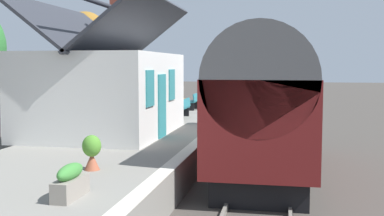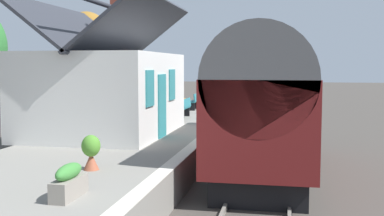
# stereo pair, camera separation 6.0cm
# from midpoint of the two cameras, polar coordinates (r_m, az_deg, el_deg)

# --- Properties ---
(ground_plane) EXTENTS (160.00, 160.00, 0.00)m
(ground_plane) POSITION_cam_midpoint_polar(r_m,az_deg,el_deg) (16.17, 5.73, -6.64)
(ground_plane) COLOR #423D38
(platform) EXTENTS (32.00, 5.46, 0.93)m
(platform) POSITION_cam_midpoint_polar(r_m,az_deg,el_deg) (16.83, -7.04, -4.58)
(platform) COLOR gray
(platform) RESTS_ON ground
(platform_edge_coping) EXTENTS (32.00, 0.36, 0.02)m
(platform_edge_coping) POSITION_cam_midpoint_polar(r_m,az_deg,el_deg) (16.16, 1.58, -3.26)
(platform_edge_coping) COLOR beige
(platform_edge_coping) RESTS_ON platform
(rail_near) EXTENTS (52.00, 0.08, 0.14)m
(rail_near) POSITION_cam_midpoint_polar(r_m,az_deg,el_deg) (16.09, 11.52, -6.53)
(rail_near) COLOR gray
(rail_near) RESTS_ON ground
(rail_far) EXTENTS (52.00, 0.08, 0.14)m
(rail_far) POSITION_cam_midpoint_polar(r_m,az_deg,el_deg) (16.14, 6.37, -6.42)
(rail_far) COLOR gray
(rail_far) RESTS_ON ground
(train) EXTENTS (8.56, 2.73, 4.32)m
(train) POSITION_cam_midpoint_polar(r_m,az_deg,el_deg) (14.42, 8.85, 0.77)
(train) COLOR black
(train) RESTS_ON ground
(station_building) EXTENTS (6.48, 4.57, 5.71)m
(station_building) POSITION_cam_midpoint_polar(r_m,az_deg,el_deg) (16.69, -10.55, 2.25)
(station_building) COLOR white
(station_building) RESTS_ON platform
(bench_near_building) EXTENTS (1.41, 0.45, 0.88)m
(bench_near_building) POSITION_cam_midpoint_polar(r_m,az_deg,el_deg) (21.47, -1.08, 0.10)
(bench_near_building) COLOR #26727F
(bench_near_building) RESTS_ON platform
(bench_platform_end) EXTENTS (1.40, 0.43, 0.88)m
(bench_platform_end) POSITION_cam_midpoint_polar(r_m,az_deg,el_deg) (25.28, 0.16, 0.87)
(bench_platform_end) COLOR #26727F
(bench_platform_end) RESTS_ON platform
(bench_by_lamp) EXTENTS (1.41, 0.46, 0.88)m
(bench_by_lamp) POSITION_cam_midpoint_polar(r_m,az_deg,el_deg) (27.19, 1.04, 1.17)
(bench_by_lamp) COLOR #26727F
(bench_by_lamp) RESTS_ON platform
(planter_under_sign) EXTENTS (0.43, 0.43, 0.81)m
(planter_under_sign) POSITION_cam_midpoint_polar(r_m,az_deg,el_deg) (10.96, -12.28, -5.22)
(planter_under_sign) COLOR #9E5138
(planter_under_sign) RESTS_ON platform
(planter_edge_far) EXTENTS (0.97, 0.32, 0.63)m
(planter_edge_far) POSITION_cam_midpoint_polar(r_m,az_deg,el_deg) (8.80, -14.81, -8.68)
(planter_edge_far) COLOR gray
(planter_edge_far) RESTS_ON platform
(planter_corner_building) EXTENTS (0.46, 0.46, 0.77)m
(planter_corner_building) POSITION_cam_midpoint_polar(r_m,az_deg,el_deg) (25.37, 1.65, 0.75)
(planter_corner_building) COLOR gray
(planter_corner_building) RESTS_ON platform
(planter_by_door) EXTENTS (0.51, 0.51, 0.76)m
(planter_by_door) POSITION_cam_midpoint_polar(r_m,az_deg,el_deg) (23.83, 3.92, 0.44)
(planter_by_door) COLOR teal
(planter_by_door) RESTS_ON platform
(planter_bench_left) EXTENTS (0.71, 0.32, 0.60)m
(planter_bench_left) POSITION_cam_midpoint_polar(r_m,az_deg,el_deg) (25.83, -1.13, 0.53)
(planter_bench_left) COLOR #9E5138
(planter_bench_left) RESTS_ON platform
(lamp_post_platform) EXTENTS (0.32, 0.50, 3.67)m
(lamp_post_platform) POSITION_cam_midpoint_polar(r_m,az_deg,el_deg) (22.94, 2.96, 5.64)
(lamp_post_platform) COLOR black
(lamp_post_platform) RESTS_ON platform
(tree_distant) EXTENTS (3.16, 2.81, 6.61)m
(tree_distant) POSITION_cam_midpoint_polar(r_m,az_deg,el_deg) (29.74, -12.86, 8.28)
(tree_distant) COLOR #4C3828
(tree_distant) RESTS_ON ground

